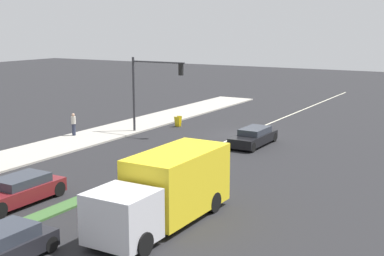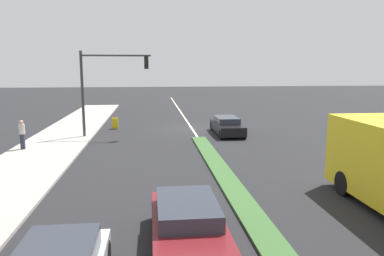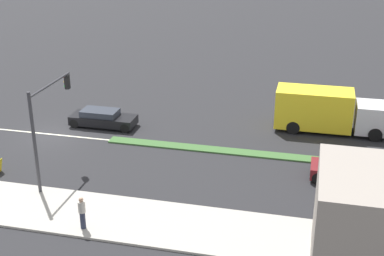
{
  "view_description": "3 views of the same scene",
  "coord_description": "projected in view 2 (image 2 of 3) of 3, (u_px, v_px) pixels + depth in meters",
  "views": [
    {
      "loc": [
        -16.56,
        35.38,
        8.09
      ],
      "look_at": [
        0.03,
        7.08,
        1.74
      ],
      "focal_mm": 50.0,
      "sensor_mm": 36.0,
      "label": 1
    },
    {
      "loc": [
        3.09,
        28.17,
        4.68
      ],
      "look_at": [
        0.59,
        5.42,
        0.94
      ],
      "focal_mm": 35.0,
      "sensor_mm": 36.0,
      "label": 2
    },
    {
      "loc": [
        30.12,
        16.74,
        14.12
      ],
      "look_at": [
        -0.46,
        9.42,
        1.2
      ],
      "focal_mm": 50.0,
      "sensor_mm": 36.0,
      "label": 3
    }
  ],
  "objects": [
    {
      "name": "traffic_signal_main",
      "position": [
        104.0,
        79.0,
        24.51
      ],
      "size": [
        4.59,
        0.34,
        5.6
      ],
      "color": "#333338",
      "rests_on": "sidewalk_right"
    },
    {
      "name": "sedan_maroon",
      "position": [
        188.0,
        226.0,
        9.62
      ],
      "size": [
        1.84,
        4.42,
        1.26
      ],
      "color": "maroon",
      "rests_on": "ground"
    },
    {
      "name": "ground_plane",
      "position": [
        258.0,
        227.0,
        11.06
      ],
      "size": [
        160.0,
        160.0,
        0.0
      ],
      "primitive_type": "plane",
      "color": "#232326"
    },
    {
      "name": "pedestrian",
      "position": [
        22.0,
        134.0,
        20.88
      ],
      "size": [
        0.34,
        0.34,
        1.64
      ],
      "color": "#282D42",
      "rests_on": "sidewalk_right"
    },
    {
      "name": "lane_marking_center",
      "position": [
        192.0,
        129.0,
        28.72
      ],
      "size": [
        0.16,
        60.0,
        0.01
      ],
      "primitive_type": "cube",
      "color": "beige",
      "rests_on": "ground"
    },
    {
      "name": "warning_aframe_sign",
      "position": [
        115.0,
        123.0,
        28.64
      ],
      "size": [
        0.45,
        0.53,
        0.84
      ],
      "color": "yellow",
      "rests_on": "ground"
    },
    {
      "name": "suv_black",
      "position": [
        227.0,
        126.0,
        26.33
      ],
      "size": [
        1.74,
        4.56,
        1.2
      ],
      "color": "black",
      "rests_on": "ground"
    }
  ]
}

